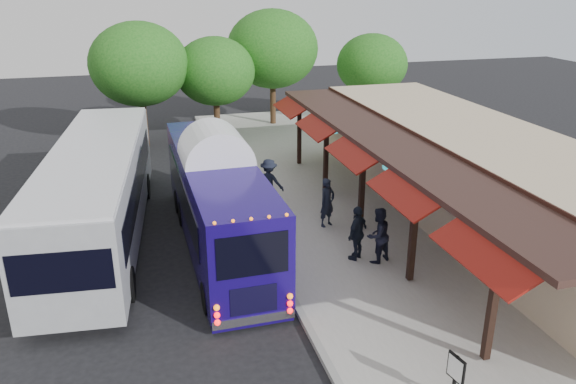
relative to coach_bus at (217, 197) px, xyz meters
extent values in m
plane|color=black|center=(1.45, -4.29, -1.88)|extent=(90.00, 90.00, 0.00)
cube|color=#9E9B93|center=(6.45, -0.29, -1.80)|extent=(10.00, 40.00, 0.15)
cube|color=gray|center=(1.50, -0.29, -1.80)|extent=(0.20, 40.00, 0.16)
cube|color=#C8B28B|center=(9.95, -0.29, -0.08)|extent=(5.00, 20.00, 3.60)
cube|color=black|center=(7.43, -0.29, 1.42)|extent=(0.06, 20.00, 0.60)
cube|color=#331E19|center=(6.35, -0.29, 1.52)|extent=(2.60, 20.00, 0.18)
cube|color=black|center=(5.23, -8.29, -0.07)|extent=(0.18, 0.18, 3.16)
cube|color=maroon|center=(4.80, -8.29, 1.27)|extent=(1.00, 3.20, 0.57)
cube|color=black|center=(5.23, -4.29, -0.07)|extent=(0.18, 0.18, 3.16)
cube|color=maroon|center=(4.80, -4.29, 1.27)|extent=(1.00, 3.20, 0.57)
cube|color=black|center=(5.23, -0.29, -0.07)|extent=(0.18, 0.18, 3.16)
cube|color=maroon|center=(4.80, -0.29, 1.27)|extent=(1.00, 3.20, 0.57)
cube|color=black|center=(5.23, 3.71, -0.07)|extent=(0.18, 0.18, 3.16)
cube|color=maroon|center=(4.80, 3.71, 1.27)|extent=(1.00, 3.20, 0.57)
cube|color=black|center=(5.23, 7.71, -0.07)|extent=(0.18, 0.18, 3.16)
cube|color=maroon|center=(4.80, 7.71, 1.27)|extent=(1.00, 3.20, 0.57)
sphere|color=teal|center=(5.65, -6.29, 1.00)|extent=(0.26, 0.26, 0.26)
sphere|color=teal|center=(5.65, -1.29, 1.00)|extent=(0.26, 0.26, 0.26)
sphere|color=teal|center=(5.65, 3.71, 1.00)|extent=(0.26, 0.26, 0.26)
cube|color=#170862|center=(0.00, 0.01, -0.04)|extent=(2.48, 10.89, 2.85)
cube|color=#170862|center=(0.00, 0.01, -1.60)|extent=(2.43, 10.78, 0.32)
ellipsoid|color=white|center=(0.00, 0.01, 1.36)|extent=(2.47, 10.68, 0.51)
cube|color=black|center=(0.00, -5.43, 0.43)|extent=(1.89, 0.06, 1.18)
cube|color=silver|center=(0.00, -5.36, -1.50)|extent=(2.26, 0.20, 0.25)
sphere|color=#FF0C0C|center=(-0.99, -5.45, -1.26)|extent=(0.16, 0.16, 0.16)
sphere|color=#FF0C0C|center=(0.99, -5.45, -1.26)|extent=(0.16, 0.16, 0.16)
cylinder|color=black|center=(-1.05, -4.11, -1.41)|extent=(0.29, 0.95, 0.94)
cylinder|color=black|center=(1.05, -4.11, -1.41)|extent=(0.29, 0.95, 0.94)
cylinder|color=black|center=(-1.05, 3.49, -1.41)|extent=(0.29, 0.95, 0.94)
cylinder|color=black|center=(1.05, 3.49, -1.41)|extent=(0.29, 0.95, 0.94)
cube|color=gray|center=(-3.98, 1.70, 0.00)|extent=(4.01, 13.08, 2.97)
cube|color=black|center=(-5.39, 1.70, 0.25)|extent=(1.07, 10.90, 1.12)
cube|color=black|center=(-2.57, 1.70, 0.25)|extent=(1.07, 10.90, 1.12)
cube|color=silver|center=(-3.98, 1.70, 1.53)|extent=(3.93, 12.82, 0.11)
cylinder|color=black|center=(-5.27, -2.81, -1.34)|extent=(0.41, 1.10, 1.07)
cylinder|color=black|center=(-2.70, -2.81, -1.34)|extent=(0.41, 1.10, 1.07)
cylinder|color=black|center=(-5.27, 5.56, -1.34)|extent=(0.41, 1.10, 1.07)
cylinder|color=black|center=(-2.70, 5.56, -1.34)|extent=(0.41, 1.10, 1.07)
imported|color=black|center=(4.14, 0.34, -0.79)|extent=(0.81, 0.71, 1.87)
imported|color=black|center=(4.78, -2.82, -0.78)|extent=(1.12, 1.01, 1.89)
imported|color=black|center=(4.21, -2.46, -0.79)|extent=(1.14, 1.05, 1.87)
imported|color=black|center=(2.55, 3.04, -0.76)|extent=(1.43, 1.29, 1.93)
cube|color=black|center=(3.75, -9.29, -1.15)|extent=(0.07, 0.07, 1.15)
cube|color=black|center=(3.75, -9.29, -0.89)|extent=(0.13, 0.52, 0.63)
cube|color=white|center=(3.72, -9.29, -0.89)|extent=(0.09, 0.43, 0.52)
cylinder|color=#382314|center=(2.17, 14.43, -0.55)|extent=(0.36, 0.36, 2.66)
ellipsoid|color=#185415|center=(2.17, 14.43, 2.05)|extent=(4.59, 4.59, 3.90)
cylinder|color=#382314|center=(6.07, 16.43, -0.24)|extent=(0.36, 0.36, 3.27)
ellipsoid|color=#185415|center=(6.07, 16.43, 2.95)|extent=(5.65, 5.65, 4.80)
cylinder|color=#382314|center=(12.26, 15.29, -0.58)|extent=(0.36, 0.36, 2.59)
ellipsoid|color=#185415|center=(12.26, 15.29, 1.95)|extent=(4.47, 4.47, 3.80)
cylinder|color=#382314|center=(-2.02, 13.87, -0.33)|extent=(0.36, 0.36, 3.09)
ellipsoid|color=#185415|center=(-2.02, 13.87, 2.69)|extent=(5.33, 5.33, 4.53)
camera|label=1|loc=(-2.45, -17.97, 7.05)|focal=35.00mm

